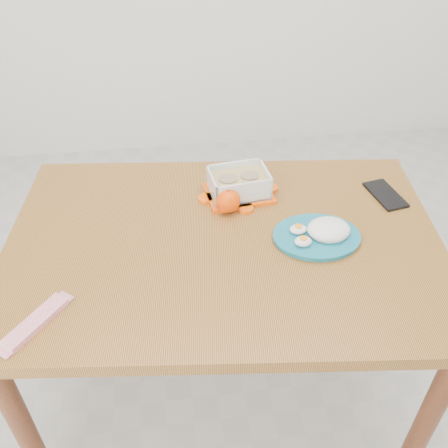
{
  "coord_description": "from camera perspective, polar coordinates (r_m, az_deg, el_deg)",
  "views": [
    {
      "loc": [
        -0.3,
        -1.13,
        1.7
      ],
      "look_at": [
        -0.17,
        -0.06,
        0.81
      ],
      "focal_mm": 40.0,
      "sensor_mm": 36.0,
      "label": 1
    }
  ],
  "objects": [
    {
      "name": "food_container",
      "position": [
        1.58,
        1.7,
        4.59
      ],
      "size": [
        0.22,
        0.18,
        0.09
      ],
      "rotation": [
        0.0,
        0.0,
        0.13
      ],
      "color": "#FF5807",
      "rests_on": "dining_table"
    },
    {
      "name": "orange_fruit",
      "position": [
        1.52,
        0.45,
        2.68
      ],
      "size": [
        0.08,
        0.08,
        0.08
      ],
      "primitive_type": "sphere",
      "color": "#FD5F05",
      "rests_on": "dining_table"
    },
    {
      "name": "smartphone",
      "position": [
        1.68,
        17.97,
        3.21
      ],
      "size": [
        0.11,
        0.17,
        0.01
      ],
      "primitive_type": "cube",
      "rotation": [
        0.0,
        0.0,
        0.19
      ],
      "color": "black",
      "rests_on": "dining_table"
    },
    {
      "name": "dining_table",
      "position": [
        1.5,
        0.0,
        -4.52
      ],
      "size": [
        1.33,
        0.96,
        0.75
      ],
      "rotation": [
        0.0,
        0.0,
        -0.1
      ],
      "color": "olive",
      "rests_on": "ground"
    },
    {
      "name": "ground",
      "position": [
        2.06,
        4.52,
        -16.03
      ],
      "size": [
        3.5,
        3.5,
        0.0
      ],
      "primitive_type": "plane",
      "color": "#B7B7B2",
      "rests_on": "ground"
    },
    {
      "name": "rice_plate",
      "position": [
        1.45,
        10.99,
        -1.0
      ],
      "size": [
        0.26,
        0.26,
        0.07
      ],
      "rotation": [
        0.0,
        0.0,
        -0.07
      ],
      "color": "#186D84",
      "rests_on": "dining_table"
    },
    {
      "name": "candy_bar",
      "position": [
        1.3,
        -20.71,
        -10.43
      ],
      "size": [
        0.15,
        0.17,
        0.02
      ],
      "primitive_type": "cube",
      "rotation": [
        0.0,
        0.0,
        0.91
      ],
      "color": "red",
      "rests_on": "dining_table"
    }
  ]
}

